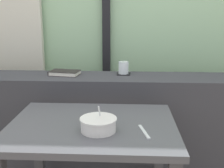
{
  "coord_description": "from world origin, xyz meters",
  "views": [
    {
      "loc": [
        0.16,
        -1.55,
        1.32
      ],
      "look_at": [
        0.06,
        0.36,
        0.83
      ],
      "focal_mm": 46.5,
      "sensor_mm": 36.0,
      "label": 1
    }
  ],
  "objects_px": {
    "breakfast_table": "(93,145)",
    "fork_utensil": "(144,132)",
    "closed_book": "(65,73)",
    "juice_glass": "(124,68)",
    "coaster_square": "(123,74)",
    "soup_bowl": "(98,124)"
  },
  "relations": [
    {
      "from": "juice_glass",
      "to": "closed_book",
      "type": "xyz_separation_m",
      "value": [
        -0.45,
        -0.04,
        -0.03
      ]
    },
    {
      "from": "soup_bowl",
      "to": "fork_utensil",
      "type": "relative_size",
      "value": 1.11
    },
    {
      "from": "juice_glass",
      "to": "closed_book",
      "type": "height_order",
      "value": "juice_glass"
    },
    {
      "from": "coaster_square",
      "to": "soup_bowl",
      "type": "bearing_deg",
      "value": -98.21
    },
    {
      "from": "breakfast_table",
      "to": "coaster_square",
      "type": "xyz_separation_m",
      "value": [
        0.16,
        0.71,
        0.25
      ]
    },
    {
      "from": "closed_book",
      "to": "soup_bowl",
      "type": "xyz_separation_m",
      "value": [
        0.33,
        -0.76,
        -0.1
      ]
    },
    {
      "from": "coaster_square",
      "to": "closed_book",
      "type": "relative_size",
      "value": 0.42
    },
    {
      "from": "closed_book",
      "to": "fork_utensil",
      "type": "height_order",
      "value": "closed_book"
    },
    {
      "from": "juice_glass",
      "to": "fork_utensil",
      "type": "distance_m",
      "value": 0.84
    },
    {
      "from": "coaster_square",
      "to": "soup_bowl",
      "type": "distance_m",
      "value": 0.82
    },
    {
      "from": "breakfast_table",
      "to": "closed_book",
      "type": "relative_size",
      "value": 3.79
    },
    {
      "from": "fork_utensil",
      "to": "closed_book",
      "type": "bearing_deg",
      "value": 113.11
    },
    {
      "from": "coaster_square",
      "to": "juice_glass",
      "type": "bearing_deg",
      "value": 0.0
    },
    {
      "from": "juice_glass",
      "to": "soup_bowl",
      "type": "relative_size",
      "value": 0.49
    },
    {
      "from": "juice_glass",
      "to": "closed_book",
      "type": "bearing_deg",
      "value": -174.48
    },
    {
      "from": "breakfast_table",
      "to": "juice_glass",
      "type": "relative_size",
      "value": 9.75
    },
    {
      "from": "juice_glass",
      "to": "fork_utensil",
      "type": "xyz_separation_m",
      "value": [
        0.12,
        -0.81,
        -0.16
      ]
    },
    {
      "from": "breakfast_table",
      "to": "soup_bowl",
      "type": "relative_size",
      "value": 4.82
    },
    {
      "from": "breakfast_table",
      "to": "closed_book",
      "type": "distance_m",
      "value": 0.77
    },
    {
      "from": "coaster_square",
      "to": "juice_glass",
      "type": "distance_m",
      "value": 0.04
    },
    {
      "from": "breakfast_table",
      "to": "coaster_square",
      "type": "height_order",
      "value": "coaster_square"
    },
    {
      "from": "breakfast_table",
      "to": "fork_utensil",
      "type": "height_order",
      "value": "fork_utensil"
    }
  ]
}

